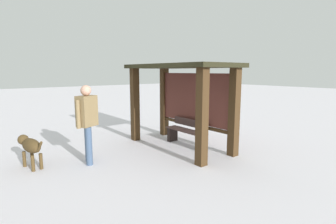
{
  "coord_description": "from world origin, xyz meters",
  "views": [
    {
      "loc": [
        5.2,
        -4.49,
        2.03
      ],
      "look_at": [
        0.05,
        -0.42,
        1.0
      ],
      "focal_mm": 28.02,
      "sensor_mm": 36.0,
      "label": 1
    }
  ],
  "objects_px": {
    "person_walking": "(87,118)",
    "dog": "(30,146)",
    "bus_shelter": "(183,88)",
    "bench_left_inside": "(187,133)"
  },
  "relations": [
    {
      "from": "person_walking",
      "to": "dog",
      "type": "xyz_separation_m",
      "value": [
        -0.5,
        -1.07,
        -0.55
      ]
    },
    {
      "from": "bus_shelter",
      "to": "person_walking",
      "type": "bearing_deg",
      "value": -96.52
    },
    {
      "from": "bench_left_inside",
      "to": "person_walking",
      "type": "relative_size",
      "value": 0.79
    },
    {
      "from": "person_walking",
      "to": "bench_left_inside",
      "type": "bearing_deg",
      "value": 83.8
    },
    {
      "from": "bus_shelter",
      "to": "bench_left_inside",
      "type": "bearing_deg",
      "value": 90.0
    },
    {
      "from": "bench_left_inside",
      "to": "dog",
      "type": "distance_m",
      "value": 3.82
    },
    {
      "from": "person_walking",
      "to": "dog",
      "type": "relative_size",
      "value": 1.73
    },
    {
      "from": "bench_left_inside",
      "to": "person_walking",
      "type": "bearing_deg",
      "value": -96.2
    },
    {
      "from": "dog",
      "to": "bus_shelter",
      "type": "bearing_deg",
      "value": 77.64
    },
    {
      "from": "bench_left_inside",
      "to": "dog",
      "type": "xyz_separation_m",
      "value": [
        -0.79,
        -3.73,
        0.13
      ]
    }
  ]
}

